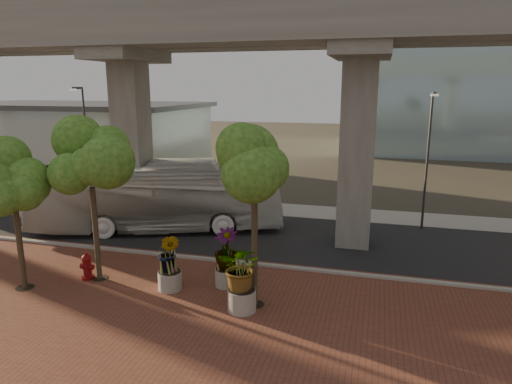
# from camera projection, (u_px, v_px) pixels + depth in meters

# --- Properties ---
(ground) EXTENTS (160.00, 160.00, 0.00)m
(ground) POSITION_uv_depth(u_px,v_px,m) (226.00, 247.00, 22.49)
(ground) COLOR #332E25
(ground) RESTS_ON ground
(brick_plaza) EXTENTS (70.00, 13.00, 0.06)m
(brick_plaza) POSITION_uv_depth(u_px,v_px,m) (147.00, 327.00, 14.96)
(brick_plaza) COLOR brown
(brick_plaza) RESTS_ON ground
(asphalt_road) EXTENTS (90.00, 8.00, 0.04)m
(asphalt_road) POSITION_uv_depth(u_px,v_px,m) (238.00, 234.00, 24.36)
(asphalt_road) COLOR black
(asphalt_road) RESTS_ON ground
(curb_strip) EXTENTS (70.00, 0.25, 0.16)m
(curb_strip) POSITION_uv_depth(u_px,v_px,m) (212.00, 260.00, 20.59)
(curb_strip) COLOR #9C9891
(curb_strip) RESTS_ON ground
(far_sidewalk) EXTENTS (90.00, 3.00, 0.06)m
(far_sidewalk) POSITION_uv_depth(u_px,v_px,m) (263.00, 208.00, 29.53)
(far_sidewalk) COLOR #9C9891
(far_sidewalk) RESTS_ON ground
(transit_viaduct) EXTENTS (72.00, 5.60, 12.40)m
(transit_viaduct) POSITION_uv_depth(u_px,v_px,m) (237.00, 96.00, 22.73)
(transit_viaduct) COLOR gray
(transit_viaduct) RESTS_ON ground
(station_pavilion) EXTENTS (23.00, 13.00, 6.30)m
(station_pavilion) POSITION_uv_depth(u_px,v_px,m) (76.00, 137.00, 41.91)
(station_pavilion) COLOR silver
(station_pavilion) RESTS_ON ground
(transit_bus) EXTENTS (13.75, 7.38, 3.75)m
(transit_bus) POSITION_uv_depth(u_px,v_px,m) (157.00, 197.00, 24.78)
(transit_bus) COLOR silver
(transit_bus) RESTS_ON ground
(fire_hydrant) EXTENTS (0.56, 0.50, 1.12)m
(fire_hydrant) POSITION_uv_depth(u_px,v_px,m) (87.00, 266.00, 18.51)
(fire_hydrant) COLOR maroon
(fire_hydrant) RESTS_ON ground
(planter_front) EXTENTS (2.23, 2.23, 2.45)m
(planter_front) POSITION_uv_depth(u_px,v_px,m) (242.00, 271.00, 15.67)
(planter_front) COLOR #A09A90
(planter_front) RESTS_ON ground
(planter_right) EXTENTS (2.19, 2.19, 2.33)m
(planter_right) POSITION_uv_depth(u_px,v_px,m) (226.00, 252.00, 17.69)
(planter_right) COLOR gray
(planter_right) RESTS_ON ground
(planter_left) EXTENTS (2.04, 2.04, 2.24)m
(planter_left) POSITION_uv_depth(u_px,v_px,m) (169.00, 256.00, 17.39)
(planter_left) COLOR #A69F96
(planter_left) RESTS_ON ground
(street_tree_far_west) EXTENTS (3.41, 3.41, 5.84)m
(street_tree_far_west) POSITION_uv_depth(u_px,v_px,m) (12.00, 181.00, 16.86)
(street_tree_far_west) COLOR #4D402C
(street_tree_far_west) RESTS_ON ground
(street_tree_near_west) EXTENTS (3.41, 3.41, 6.37)m
(street_tree_near_west) POSITION_uv_depth(u_px,v_px,m) (90.00, 163.00, 17.61)
(street_tree_near_west) COLOR #4D402C
(street_tree_near_west) RESTS_ON ground
(street_tree_near_east) EXTENTS (3.44, 3.44, 6.47)m
(street_tree_near_east) POSITION_uv_depth(u_px,v_px,m) (254.00, 171.00, 15.35)
(street_tree_near_east) COLOR #4D402C
(street_tree_near_east) RESTS_ON ground
(streetlamp_west) EXTENTS (0.38, 1.11, 7.67)m
(streetlamp_west) POSITION_uv_depth(u_px,v_px,m) (85.00, 137.00, 30.34)
(streetlamp_west) COLOR #2A292E
(streetlamp_west) RESTS_ON ground
(streetlamp_east) EXTENTS (0.37, 1.08, 7.44)m
(streetlamp_east) POSITION_uv_depth(u_px,v_px,m) (428.00, 152.00, 24.21)
(streetlamp_east) COLOR #302F35
(streetlamp_east) RESTS_ON ground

